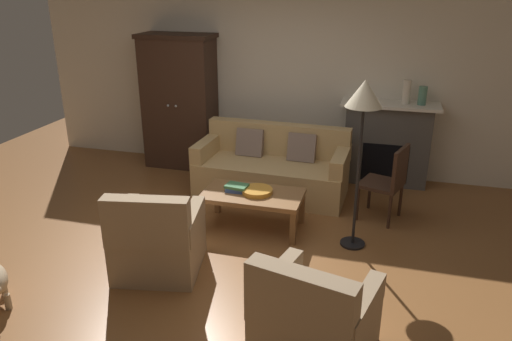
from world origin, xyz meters
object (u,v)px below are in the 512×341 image
object	(u,v)px
book_stack	(237,188)
mantel_vase_cream	(406,92)
fruit_bowl	(257,191)
mantel_vase_jade	(422,96)
couch	(272,170)
side_chair_wooden	(389,179)
fireplace	(387,143)
floor_lamp	(364,104)
coffee_table	(253,198)
armchair_near_left	(157,242)
armchair_near_right	(314,322)
armoire	(180,102)

from	to	relation	value
book_stack	mantel_vase_cream	size ratio (longest dim) A/B	0.84
fruit_bowl	mantel_vase_jade	bearing A→B (deg)	45.27
book_stack	mantel_vase_jade	xyz separation A→B (m)	(1.94, 1.73, 0.78)
couch	side_chair_wooden	distance (m)	1.53
fireplace	floor_lamp	distance (m)	2.10
fireplace	fruit_bowl	world-z (taller)	fireplace
couch	coffee_table	size ratio (longest dim) A/B	1.77
floor_lamp	coffee_table	bearing A→B (deg)	175.17
coffee_table	armchair_near_left	world-z (taller)	armchair_near_left
floor_lamp	fireplace	bearing A→B (deg)	82.12
fireplace	mantel_vase_jade	distance (m)	0.77
fruit_bowl	armchair_near_right	bearing A→B (deg)	-63.57
fireplace	couch	size ratio (longest dim) A/B	0.65
armoire	mantel_vase_jade	xyz separation A→B (m)	(3.33, 0.06, 0.27)
book_stack	mantel_vase_cream	xyz separation A→B (m)	(1.74, 1.73, 0.82)
armchair_near_left	floor_lamp	xyz separation A→B (m)	(1.75, 1.00, 1.20)
armoire	floor_lamp	distance (m)	3.27
side_chair_wooden	armoire	bearing A→B (deg)	160.02
couch	armchair_near_right	bearing A→B (deg)	-70.83
fireplace	armoire	xyz separation A→B (m)	(-2.95, -0.08, 0.40)
couch	coffee_table	distance (m)	1.01
armchair_near_right	floor_lamp	bearing A→B (deg)	85.29
fruit_bowl	mantel_vase_jade	world-z (taller)	mantel_vase_jade
fireplace	armchair_near_left	size ratio (longest dim) A/B	1.40
couch	armchair_near_right	size ratio (longest dim) A/B	2.09
book_stack	mantel_vase_jade	distance (m)	2.72
couch	armchair_near_left	size ratio (longest dim) A/B	2.17
couch	floor_lamp	bearing A→B (deg)	-44.11
armchair_near_left	armoire	bearing A→B (deg)	108.83
fireplace	mantel_vase_cream	distance (m)	0.73
fruit_bowl	side_chair_wooden	world-z (taller)	side_chair_wooden
mantel_vase_jade	floor_lamp	distance (m)	1.96
book_stack	floor_lamp	world-z (taller)	floor_lamp
fruit_bowl	armchair_near_left	size ratio (longest dim) A/B	0.38
couch	coffee_table	bearing A→B (deg)	-88.89
fireplace	book_stack	xyz separation A→B (m)	(-1.56, -1.75, -0.11)
couch	side_chair_wooden	size ratio (longest dim) A/B	2.16
floor_lamp	fruit_bowl	bearing A→B (deg)	174.18
fireplace	couch	distance (m)	1.61
mantel_vase_cream	book_stack	bearing A→B (deg)	-135.22
mantel_vase_jade	armchair_near_right	distance (m)	3.80
floor_lamp	armchair_near_right	bearing A→B (deg)	-94.71
mantel_vase_cream	couch	bearing A→B (deg)	-155.20
mantel_vase_cream	armchair_near_right	bearing A→B (deg)	-99.19
armoire	book_stack	bearing A→B (deg)	-50.29
fireplace	armoire	size ratio (longest dim) A/B	0.66
book_stack	mantel_vase_cream	bearing A→B (deg)	44.78
couch	fruit_bowl	distance (m)	1.01
fruit_bowl	coffee_table	bearing A→B (deg)	-162.92
couch	coffee_table	world-z (taller)	couch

